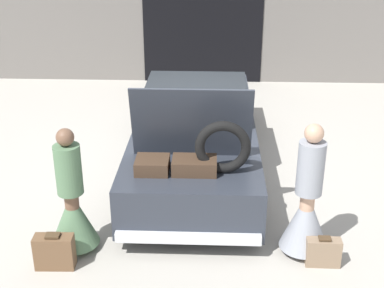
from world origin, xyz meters
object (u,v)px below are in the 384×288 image
at_px(suitcase_beside_left_person, 55,252).
at_px(suitcase_beside_right_person, 323,252).
at_px(person_left, 72,208).
at_px(person_right, 307,209).
at_px(car, 196,133).

distance_m(suitcase_beside_left_person, suitcase_beside_right_person, 3.14).
xyz_separation_m(person_left, person_right, (2.80, 0.03, 0.03)).
xyz_separation_m(person_right, suitcase_beside_right_person, (0.19, -0.26, -0.43)).
relative_size(person_left, suitcase_beside_right_person, 3.95).
height_order(car, suitcase_beside_left_person, car).
bearing_deg(suitcase_beside_left_person, person_left, 70.55).
relative_size(car, person_left, 3.12).
xyz_separation_m(person_left, suitcase_beside_left_person, (-0.14, -0.40, -0.36)).
relative_size(suitcase_beside_left_person, suitcase_beside_right_person, 1.14).
distance_m(car, person_left, 2.71).
bearing_deg(person_left, suitcase_beside_right_person, 87.03).
distance_m(person_left, suitcase_beside_right_person, 3.03).
height_order(car, suitcase_beside_right_person, car).
xyz_separation_m(car, suitcase_beside_right_person, (1.59, -2.55, -0.43)).
bearing_deg(suitcase_beside_left_person, suitcase_beside_right_person, 3.13).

